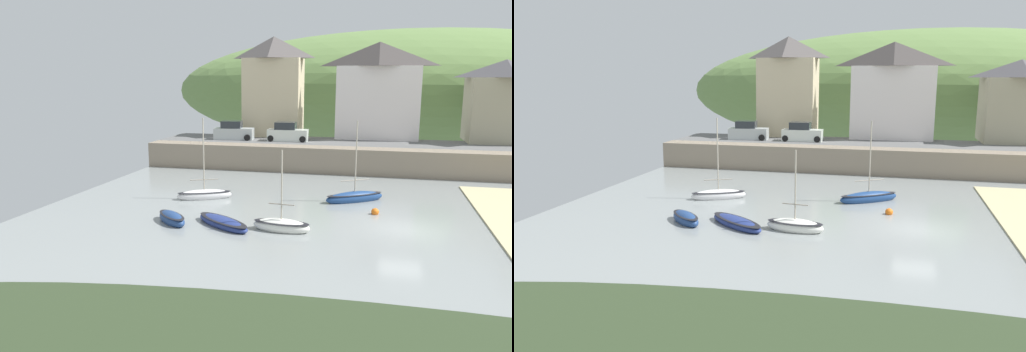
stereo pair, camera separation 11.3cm
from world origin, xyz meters
The scene contains 14 objects.
ground centered at (1.40, -9.56, 0.16)m, with size 48.00×41.00×0.61m.
quay_seawall centered at (0.00, 17.50, 1.36)m, with size 48.00×9.40×2.40m.
hillside_backdrop centered at (4.40, 55.20, 6.74)m, with size 80.00×44.00×19.25m.
waterfront_building_left centered at (-13.16, 25.20, 7.93)m, with size 6.53×4.60×10.85m.
waterfront_building_centre centered at (-1.87, 25.20, 7.55)m, with size 8.80×4.34×10.10m.
waterfront_building_right centered at (10.41, 25.20, 6.57)m, with size 7.04×6.10×8.20m.
sailboat_tall_mast centered at (-3.10, 6.14, 0.32)m, with size 4.41×3.40×6.05m.
sailboat_far_left centered at (-13.78, -2.03, 0.27)m, with size 2.94×2.87×0.88m.
sailboat_blue_trim centered at (-6.91, -1.98, 0.30)m, with size 3.55×1.63×4.97m.
motorboat_with_cabin centered at (-10.51, -1.93, 0.22)m, with size 4.46×3.80×0.68m.
dinghy_open_wooden centered at (-13.92, 4.28, 0.32)m, with size 4.07×2.63×6.19m.
parked_car_near_slipway centered at (-16.52, 20.70, 3.20)m, with size 4.23×2.05×1.95m.
parked_car_by_wall centered at (-10.73, 20.70, 3.20)m, with size 4.13×1.82×1.95m.
mooring_buoy centered at (-1.61, 2.98, 0.15)m, with size 0.51×0.51×0.51m.
Camera 1 is at (-1.67, -29.25, 8.77)m, focal length 34.62 mm.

